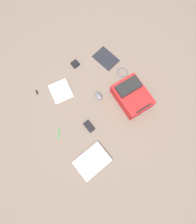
{
  "coord_description": "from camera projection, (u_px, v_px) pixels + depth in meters",
  "views": [
    {
      "loc": [
        0.36,
        0.41,
        1.86
      ],
      "look_at": [
        0.05,
        0.01,
        0.02
      ],
      "focal_mm": 28.8,
      "sensor_mm": 36.0,
      "label": 1
    }
  ],
  "objects": [
    {
      "name": "backpack",
      "position": [
        132.0,
        96.0,
        1.89
      ],
      "size": [
        0.34,
        0.42,
        0.18
      ],
      "color": "maroon",
      "rests_on": "ground_plane"
    },
    {
      "name": "power_brick",
      "position": [
        89.0,
        127.0,
        1.87
      ],
      "size": [
        0.06,
        0.12,
        0.03
      ],
      "primitive_type": "cube",
      "rotation": [
        0.0,
        0.0,
        0.01
      ],
      "color": "black",
      "rests_on": "ground_plane"
    },
    {
      "name": "earbud_pouch",
      "position": [
        75.0,
        64.0,
        2.06
      ],
      "size": [
        0.08,
        0.08,
        0.03
      ],
      "primitive_type": "cube",
      "rotation": [
        0.0,
        0.0,
        0.04
      ],
      "color": "black",
      "rests_on": "ground_plane"
    },
    {
      "name": "book_red",
      "position": [
        61.0,
        91.0,
        1.98
      ],
      "size": [
        0.26,
        0.28,
        0.02
      ],
      "color": "silver",
      "rests_on": "ground_plane"
    },
    {
      "name": "pen_black",
      "position": [
        59.0,
        134.0,
        1.86
      ],
      "size": [
        0.09,
        0.11,
        0.01
      ],
      "primitive_type": "cylinder",
      "rotation": [
        1.57,
        0.0,
        2.43
      ],
      "color": "#198C33",
      "rests_on": "ground_plane"
    },
    {
      "name": "computer_mouse",
      "position": [
        99.0,
        96.0,
        1.96
      ],
      "size": [
        0.07,
        0.1,
        0.04
      ],
      "primitive_type": "ellipsoid",
      "rotation": [
        0.0,
        0.0,
        -0.05
      ],
      "color": "#4C4C51",
      "rests_on": "ground_plane"
    },
    {
      "name": "laptop",
      "position": [
        92.0,
        161.0,
        1.78
      ],
      "size": [
        0.33,
        0.24,
        0.03
      ],
      "color": "#929296",
      "rests_on": "ground_plane"
    },
    {
      "name": "usb_stick",
      "position": [
        37.0,
        92.0,
        1.98
      ],
      "size": [
        0.03,
        0.06,
        0.01
      ],
      "primitive_type": "cube",
      "rotation": [
        0.0,
        0.0,
        -0.32
      ],
      "color": "black",
      "rests_on": "ground_plane"
    },
    {
      "name": "book_manual",
      "position": [
        106.0,
        59.0,
        2.09
      ],
      "size": [
        0.23,
        0.29,
        0.02
      ],
      "color": "silver",
      "rests_on": "ground_plane"
    },
    {
      "name": "ground_plane",
      "position": [
        101.0,
        109.0,
        1.94
      ],
      "size": [
        4.2,
        4.2,
        0.0
      ],
      "primitive_type": "plane",
      "color": "brown"
    },
    {
      "name": "cable_coil",
      "position": [
        122.0,
        72.0,
        2.04
      ],
      "size": [
        0.13,
        0.13,
        0.01
      ],
      "primitive_type": "torus",
      "color": "#4C4C51",
      "rests_on": "ground_plane"
    }
  ]
}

